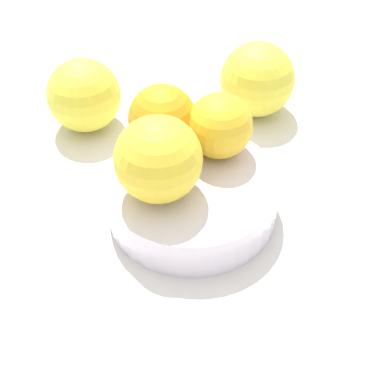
{
  "coord_description": "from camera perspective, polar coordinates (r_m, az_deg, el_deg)",
  "views": [
    {
      "loc": [
        33.92,
        -2.3,
        36.01
      ],
      "look_at": [
        0.0,
        0.0,
        2.48
      ],
      "focal_mm": 47.45,
      "sensor_mm": 36.0,
      "label": 1
    }
  ],
  "objects": [
    {
      "name": "orange_in_bowl_0",
      "position": [
        0.48,
        -3.34,
        8.25
      ],
      "size": [
        6.51,
        6.51,
        6.51
      ],
      "primitive_type": "sphere",
      "color": "orange",
      "rests_on": "fruit_bowl"
    },
    {
      "name": "orange_in_bowl_1",
      "position": [
        0.43,
        -3.81,
        3.69
      ],
      "size": [
        7.62,
        7.62,
        7.62
      ],
      "primitive_type": "sphere",
      "color": "yellow",
      "rests_on": "fruit_bowl"
    },
    {
      "name": "orange_loose_0",
      "position": [
        0.59,
        -12.04,
        10.58
      ],
      "size": [
        8.21,
        8.21,
        8.21
      ],
      "primitive_type": "sphere",
      "color": "yellow",
      "rests_on": "ground_plane"
    },
    {
      "name": "fruit_bowl",
      "position": [
        0.48,
        0.0,
        -0.44
      ],
      "size": [
        16.23,
        16.23,
        4.13
      ],
      "color": "silver",
      "rests_on": "ground_plane"
    },
    {
      "name": "ground_plane",
      "position": [
        0.5,
        0.0,
        -2.83
      ],
      "size": [
        110.0,
        110.0,
        2.0
      ],
      "primitive_type": "cube",
      "color": "silver"
    },
    {
      "name": "orange_in_bowl_2",
      "position": [
        0.48,
        3.11,
        7.43
      ],
      "size": [
        6.24,
        6.24,
        6.24
      ],
      "primitive_type": "sphere",
      "color": "yellow",
      "rests_on": "fruit_bowl"
    },
    {
      "name": "orange_loose_1",
      "position": [
        0.6,
        7.34,
        12.43
      ],
      "size": [
        8.62,
        8.62,
        8.62
      ],
      "primitive_type": "sphere",
      "color": "yellow",
      "rests_on": "ground_plane"
    }
  ]
}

